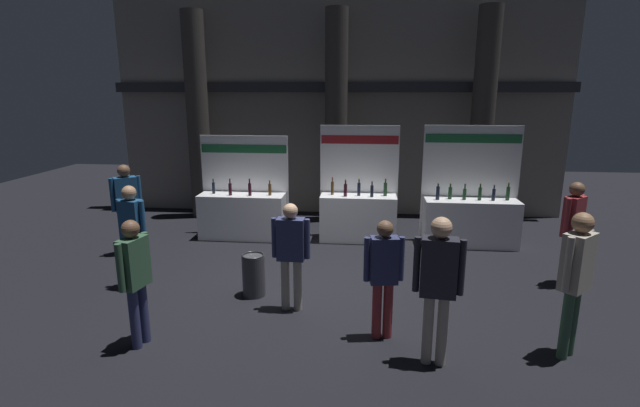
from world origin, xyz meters
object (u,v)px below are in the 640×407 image
exhibitor_booth_0 (243,212)px  trash_bin (254,275)px  visitor_5 (291,248)px  visitor_3 (135,273)px  visitor_1 (384,271)px  visitor_4 (572,225)px  visitor_0 (127,201)px  visitor_7 (132,229)px  visitor_6 (576,272)px  visitor_2 (438,278)px  exhibitor_booth_1 (358,212)px  exhibitor_booth_2 (470,217)px

exhibitor_booth_0 → trash_bin: size_ratio=3.26×
trash_bin → visitor_5: visitor_5 is taller
trash_bin → visitor_3: bearing=-124.5°
visitor_3 → visitor_1: bearing=111.2°
visitor_4 → visitor_5: size_ratio=1.08×
visitor_0 → visitor_1: bearing=-68.2°
visitor_7 → visitor_4: bearing=17.1°
visitor_1 → visitor_4: (3.12, 2.04, 0.10)m
exhibitor_booth_0 → visitor_6: (5.13, -4.27, 0.52)m
visitor_2 → visitor_4: (2.53, 2.59, -0.05)m
exhibitor_booth_1 → visitor_1: 4.15m
visitor_2 → exhibitor_booth_2: bearing=-99.8°
visitor_1 → visitor_2: bearing=128.8°
exhibitor_booth_0 → visitor_4: (6.03, -2.00, 0.45)m
exhibitor_booth_2 → visitor_1: exhibitor_booth_2 is taller
visitor_1 → exhibitor_booth_0: bearing=-62.6°
visitor_3 → visitor_6: size_ratio=0.91×
visitor_3 → visitor_2: bearing=101.1°
exhibitor_booth_2 → visitor_5: size_ratio=1.53×
trash_bin → visitor_3: visitor_3 is taller
exhibitor_booth_0 → visitor_7: exhibitor_booth_0 is taller
exhibitor_booth_2 → visitor_7: size_ratio=1.44×
visitor_1 → visitor_2: visitor_2 is taller
exhibitor_booth_1 → visitor_3: bearing=-120.2°
visitor_5 → visitor_6: size_ratio=0.89×
trash_bin → visitor_1: 2.34m
visitor_2 → trash_bin: bearing=-26.1°
visitor_3 → visitor_5: bearing=135.7°
exhibitor_booth_0 → exhibitor_booth_1: size_ratio=0.91×
exhibitor_booth_0 → visitor_1: size_ratio=1.39×
exhibitor_booth_1 → visitor_2: (0.98, -4.67, 0.48)m
visitor_2 → visitor_6: visitor_6 is taller
trash_bin → visitor_6: 4.47m
visitor_3 → visitor_5: size_ratio=1.02×
visitor_7 → visitor_1: bearing=-6.5°
visitor_0 → exhibitor_booth_2: bearing=-28.5°
visitor_2 → visitor_3: (-3.66, 0.07, -0.11)m
exhibitor_booth_1 → visitor_7: exhibitor_booth_1 is taller
exhibitor_booth_2 → visitor_0: (-6.81, -1.19, 0.47)m
exhibitor_booth_0 → exhibitor_booth_2: exhibitor_booth_2 is taller
visitor_2 → visitor_5: bearing=-26.3°
exhibitor_booth_2 → trash_bin: bearing=-143.7°
trash_bin → visitor_1: size_ratio=0.43×
exhibitor_booth_0 → visitor_3: size_ratio=1.34×
exhibitor_booth_1 → visitor_5: 3.57m
exhibitor_booth_0 → visitor_5: size_ratio=1.37×
visitor_1 → visitor_0: bearing=-38.2°
trash_bin → visitor_6: (4.20, -1.34, 0.76)m
visitor_4 → visitor_0: bearing=-48.2°
visitor_4 → exhibitor_booth_0: bearing=-61.1°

